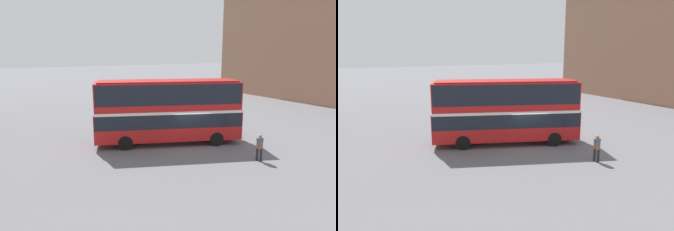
% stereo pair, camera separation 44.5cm
% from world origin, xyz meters
% --- Properties ---
extents(ground_plane, '(240.00, 240.00, 0.00)m').
position_xyz_m(ground_plane, '(0.00, 0.00, 0.00)').
color(ground_plane, slate).
extents(double_decker_bus, '(10.70, 6.30, 4.69)m').
position_xyz_m(double_decker_bus, '(-0.98, 1.08, 2.68)').
color(double_decker_bus, red).
rests_on(double_decker_bus, ground_plane).
extents(pedestrian_foreground, '(0.53, 0.53, 1.73)m').
position_xyz_m(pedestrian_foreground, '(2.03, -5.01, 1.06)').
color(pedestrian_foreground, '#232328').
rests_on(pedestrian_foreground, ground_plane).
extents(parked_car_kerb_near, '(3.95, 1.85, 1.45)m').
position_xyz_m(parked_car_kerb_near, '(11.36, 11.06, 0.74)').
color(parked_car_kerb_near, silver).
rests_on(parked_car_kerb_near, ground_plane).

